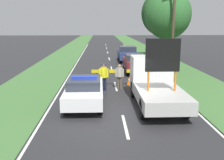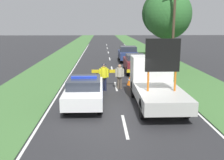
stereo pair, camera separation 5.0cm
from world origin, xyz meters
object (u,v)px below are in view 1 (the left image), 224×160
Objects in this scene: police_officer at (104,75)px; roadside_tree_near_left at (168,15)px; pedestrian_civilian at (119,75)px; work_truck at (155,82)px; utility_pole at (173,24)px; queued_car_hatch_blue at (127,54)px; traffic_cone_centre_front at (151,81)px; police_car at (85,90)px; roadside_tree_near_right at (163,13)px; traffic_cone_near_police at (130,80)px; road_barrier at (118,72)px; queued_car_wagon_maroon at (135,63)px.

roadside_tree_near_left is (5.47, 6.81, 3.76)m from police_officer.
police_officer reaches higher than pedestrian_civilian.
utility_pole reaches higher than work_truck.
utility_pole is at bearing -93.15° from roadside_tree_near_left.
queued_car_hatch_blue is at bearing -82.03° from police_officer.
traffic_cone_centre_front is 5.29m from utility_pole.
pedestrian_civilian is 0.23× the size of roadside_tree_near_left.
police_officer is (0.99, 2.77, 0.25)m from police_car.
utility_pole is at bearing 44.83° from police_car.
roadside_tree_near_right is 10.55m from utility_pole.
roadside_tree_near_left reaches higher than queued_car_hatch_blue.
utility_pole is (6.33, 7.19, 3.23)m from police_car.
roadside_tree_near_left is at bearing -108.61° from police_officer.
police_officer reaches higher than traffic_cone_centre_front.
traffic_cone_near_police is at bearing 85.12° from queued_car_hatch_blue.
utility_pole reaches higher than pedestrian_civilian.
police_car is 1.35× the size of road_barrier.
roadside_tree_near_left is at bearing 115.96° from queued_car_hatch_blue.
roadside_tree_near_left reaches higher than road_barrier.
queued_car_hatch_blue is (1.77, 11.42, -0.09)m from road_barrier.
traffic_cone_centre_front is at bearing -112.51° from roadside_tree_near_left.
work_truck is 10.55m from roadside_tree_near_left.
utility_pole is at bearing 150.69° from queued_car_wagon_maroon.
work_truck is 1.28× the size of queued_car_wagon_maroon.
roadside_tree_near_right is (3.74, 13.50, 4.85)m from traffic_cone_centre_front.
utility_pole is (3.60, 3.13, 3.63)m from traffic_cone_near_police.
police_car is at bearing -123.37° from road_barrier.
pedestrian_civilian is 5.75m from queued_car_wagon_maroon.
police_officer is at bearing -115.09° from roadside_tree_near_right.
work_truck is at bearing -59.19° from pedestrian_civilian.
queued_car_wagon_maroon is (2.67, 5.92, -0.17)m from police_officer.
pedestrian_civilian is 16.11m from roadside_tree_near_right.
road_barrier is 0.44× the size of roadside_tree_near_right.
police_car is at bearing -114.28° from roadside_tree_near_right.
road_barrier is 5.70× the size of traffic_cone_centre_front.
queued_car_hatch_blue is (2.70, 12.50, -0.14)m from police_officer.
roadside_tree_near_left is (4.54, 5.73, 3.81)m from road_barrier.
roadside_tree_near_left is (2.77, -5.69, 3.90)m from queued_car_hatch_blue.
queued_car_wagon_maroon is at bearing 96.27° from traffic_cone_centre_front.
work_truck is 4.06m from traffic_cone_centre_front.
utility_pole is at bearing 108.10° from queued_car_hatch_blue.
road_barrier is (-1.65, 3.74, -0.17)m from work_truck.
pedestrian_civilian reaches higher than police_car.
roadside_tree_near_right is (4.34, 17.44, 4.05)m from work_truck.
queued_car_wagon_maroon is 4.39m from utility_pole.
traffic_cone_centre_front is (0.59, 3.94, -0.80)m from work_truck.
queued_car_wagon_maroon reaches higher than traffic_cone_centre_front.
queued_car_wagon_maroon is at bearing -115.64° from roadside_tree_near_right.
police_officer is 12.79m from queued_car_hatch_blue.
traffic_cone_centre_front is 7.45m from roadside_tree_near_left.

